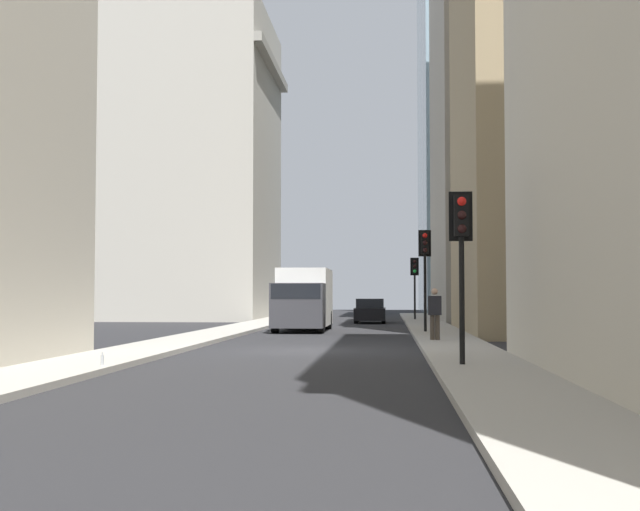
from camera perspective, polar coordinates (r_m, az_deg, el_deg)
ground_plane at (r=25.34m, az=-0.96°, el=-6.39°), size 135.00×135.00×0.00m
sidewalk_right at (r=26.16m, az=-10.88°, el=-6.07°), size 90.00×2.20×0.14m
sidewalk_left at (r=25.31m, az=9.29°, el=-6.20°), size 90.00×2.20×0.14m
building_left_far at (r=57.21m, az=12.88°, el=11.04°), size 16.65×10.50×30.22m
building_left_midfar at (r=39.12m, az=16.92°, el=13.85°), size 12.59×10.50×25.35m
building_right_far at (r=58.85m, az=-8.31°, el=5.86°), size 13.29×10.50×20.64m
delivery_truck at (r=38.63m, az=-1.13°, el=-2.93°), size 6.46×2.25×2.84m
sedan_black at (r=49.76m, az=3.39°, el=-3.78°), size 4.30×1.78×1.42m
traffic_light_foreground at (r=18.84m, az=9.48°, el=1.27°), size 0.43×0.52×3.80m
traffic_light_midblock at (r=52.80m, az=6.38°, el=-1.24°), size 0.43×0.52×3.81m
traffic_light_far_junction at (r=35.28m, az=7.06°, el=-0.07°), size 0.43×0.52×4.20m
pedestrian at (r=28.77m, az=7.72°, el=-3.76°), size 0.26×0.44×1.73m
discarded_bottle at (r=19.04m, az=-14.42°, el=-6.80°), size 0.07×0.07×0.27m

